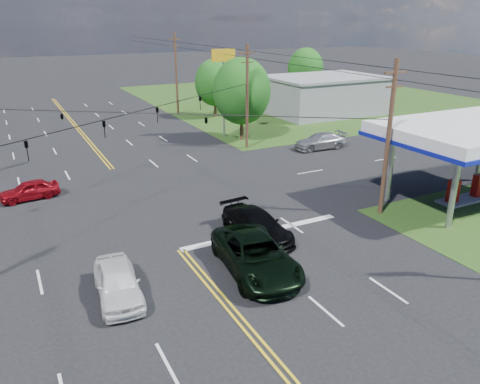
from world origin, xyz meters
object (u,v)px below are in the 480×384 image
pickup_dkgreen (256,255)px  suv_black (257,225)px  pole_ne (247,96)px  tree_right_b (215,83)px  pole_right_far (176,73)px  tree_far_r (305,69)px  gas_canopy (476,133)px  retail_ne (323,96)px  pickup_white (118,282)px  tree_right_a (242,91)px  pole_se (388,137)px

pickup_dkgreen → suv_black: bearing=67.1°
pole_ne → tree_right_b: size_ratio=1.34×
pole_right_far → tree_far_r: bearing=5.4°
gas_canopy → tree_right_b: bearing=95.0°
retail_ne → tree_right_b: (-13.50, 4.00, 2.02)m
tree_right_b → pickup_white: 40.69m
pole_ne → pole_right_far: bearing=90.0°
tree_far_r → retail_ne: bearing=-111.8°
gas_canopy → pickup_dkgreen: 17.53m
tree_right_b → suv_black: 34.87m
tree_right_a → tree_right_b: tree_right_a is taller
pole_ne → tree_far_r: size_ratio=1.25×
tree_right_b → tree_far_r: bearing=18.9°
retail_ne → pickup_dkgreen: 42.03m
pole_right_far → pickup_dkgreen: pole_right_far is taller
pole_se → pickup_white: 17.61m
pole_ne → pickup_dkgreen: bearing=-116.9°
tree_far_r → tree_right_a: bearing=-138.0°
pole_ne → tree_right_b: 15.42m
pole_right_far → pickup_white: (-16.99, -38.98, -4.40)m
pole_se → pickup_white: bearing=-173.3°
gas_canopy → pole_se: bearing=171.3°
tree_right_a → retail_ne: bearing=26.6°
pole_ne → tree_right_b: bearing=76.9°
retail_ne → tree_far_r: bearing=68.2°
retail_ne → tree_right_b: tree_right_b is taller
retail_ne → gas_canopy: gas_canopy is taller
tree_right_b → pickup_dkgreen: 38.54m
pole_ne → pole_se: bearing=-90.0°
pole_se → pickup_dkgreen: 11.59m
pole_se → pole_ne: same height
pole_right_far → suv_black: size_ratio=1.89×
gas_canopy → tree_right_a: size_ratio=1.49×
tree_right_a → suv_black: tree_right_a is taller
tree_right_b → suv_black: bearing=-110.5°
retail_ne → tree_far_r: 11.02m
retail_ne → pole_ne: (-17.00, -11.00, 2.72)m
pickup_dkgreen → suv_black: size_ratio=1.19×
retail_ne → tree_right_a: size_ratio=1.71×
pickup_white → retail_ne: bearing=47.3°
tree_right_b → pole_ne: bearing=-103.1°
tree_far_r → suv_black: (-29.65, -38.50, -3.77)m
pole_se → pole_ne: (0.00, 18.00, 0.00)m
retail_ne → pole_right_far: size_ratio=1.40×
pole_right_far → tree_right_b: 5.40m
gas_canopy → pole_ne: size_ratio=1.28×
tree_far_r → pickup_white: (-37.99, -40.98, -3.78)m
tree_right_a → tree_far_r: 26.91m
gas_canopy → pole_ne: 20.08m
tree_right_a → pole_right_far: bearing=93.6°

